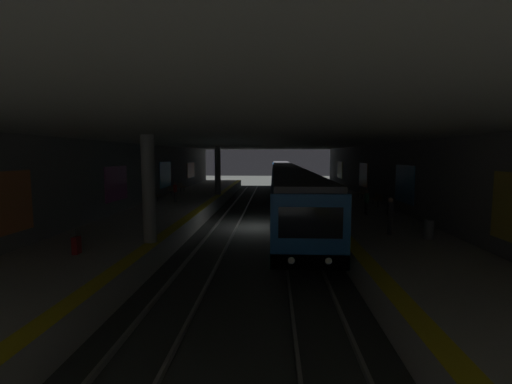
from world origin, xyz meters
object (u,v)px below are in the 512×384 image
object	(u,v)px
person_waiting_near	(175,191)
person_walking_mid	(390,214)
metro_train	(285,180)
bench_right_near	(154,196)
bench_left_near	(376,198)
pillar_near	(149,189)
bench_left_mid	(361,192)
bench_right_mid	(172,189)
trash_bin	(429,229)
suitcase_rolling	(76,245)
person_standing_far	(366,201)
bench_right_far	(181,186)
pillar_far	(218,170)

from	to	relation	value
person_waiting_near	person_walking_mid	world-z (taller)	person_walking_mid
metro_train	bench_right_near	world-z (taller)	metro_train
person_walking_mid	bench_left_near	bearing A→B (deg)	-12.39
pillar_near	person_walking_mid	world-z (taller)	pillar_near
bench_left_mid	person_walking_mid	xyz separation A→B (m)	(-14.59, 2.19, 0.44)
bench_left_near	bench_right_mid	xyz separation A→B (m)	(6.19, 17.07, 0.00)
trash_bin	bench_right_mid	bearing A→B (deg)	43.95
person_waiting_near	trash_bin	xyz separation A→B (m)	(-12.00, -14.67, -0.44)
bench_left_near	person_walking_mid	xyz separation A→B (m)	(-9.96, 2.19, 0.44)
person_walking_mid	suitcase_rolling	bearing A→B (deg)	107.12
bench_left_near	bench_left_mid	bearing A→B (deg)	0.00
bench_right_mid	trash_bin	size ratio (longest dim) A/B	2.00
bench_left_near	person_standing_far	world-z (taller)	person_standing_far
bench_right_mid	bench_right_far	size ratio (longest dim) A/B	1.00
suitcase_rolling	trash_bin	world-z (taller)	suitcase_rolling
bench_left_mid	person_walking_mid	world-z (taller)	person_walking_mid
person_standing_far	pillar_far	bearing A→B (deg)	44.52
person_waiting_near	suitcase_rolling	bearing A→B (deg)	-178.55
bench_right_mid	suitcase_rolling	size ratio (longest dim) A/B	1.77
pillar_near	bench_left_mid	xyz separation A→B (m)	(16.57, -12.88, -1.75)
pillar_near	metro_train	bearing A→B (deg)	-14.42
metro_train	bench_right_mid	world-z (taller)	metro_train
pillar_far	person_walking_mid	world-z (taller)	pillar_far
metro_train	pillar_far	bearing A→B (deg)	135.11
pillar_near	person_walking_mid	bearing A→B (deg)	-79.50
pillar_far	trash_bin	distance (m)	21.55
bench_right_near	bench_right_mid	world-z (taller)	same
bench_right_mid	person_walking_mid	xyz separation A→B (m)	(-16.15, -14.88, 0.44)
bench_left_near	trash_bin	xyz separation A→B (m)	(-10.75, 0.73, -0.10)
person_walking_mid	pillar_far	bearing A→B (deg)	32.32
person_waiting_near	person_standing_far	xyz separation A→B (m)	(-5.54, -13.57, -0.02)
bench_right_mid	trash_bin	xyz separation A→B (m)	(-16.94, -16.33, -0.10)
bench_left_near	person_waiting_near	size ratio (longest dim) A/B	1.06
bench_left_near	pillar_near	bearing A→B (deg)	132.82
bench_left_near	bench_right_near	world-z (taller)	same
bench_right_far	bench_left_near	bearing A→B (deg)	-119.42
person_walking_mid	trash_bin	size ratio (longest dim) A/B	2.06
bench_left_near	suitcase_rolling	bearing A→B (deg)	132.81
person_standing_far	suitcase_rolling	size ratio (longest dim) A/B	1.64
pillar_far	trash_bin	size ratio (longest dim) A/B	5.35
person_standing_far	person_waiting_near	bearing A→B (deg)	67.81
bench_right_near	pillar_far	bearing A→B (deg)	-35.20
bench_right_mid	person_standing_far	world-z (taller)	person_standing_far
suitcase_rolling	trash_bin	distance (m)	14.63
pillar_near	bench_right_mid	size ratio (longest dim) A/B	2.68
bench_right_mid	person_standing_far	bearing A→B (deg)	-124.52
bench_left_near	person_walking_mid	distance (m)	10.21
bench_left_mid	trash_bin	bearing A→B (deg)	177.27
bench_left_near	person_standing_far	size ratio (longest dim) A/B	1.08
bench_right_far	bench_right_mid	bearing A→B (deg)	180.00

